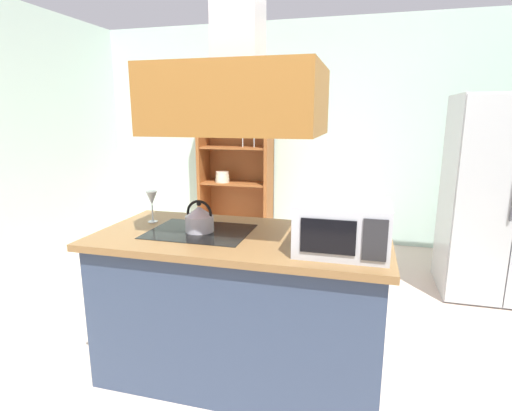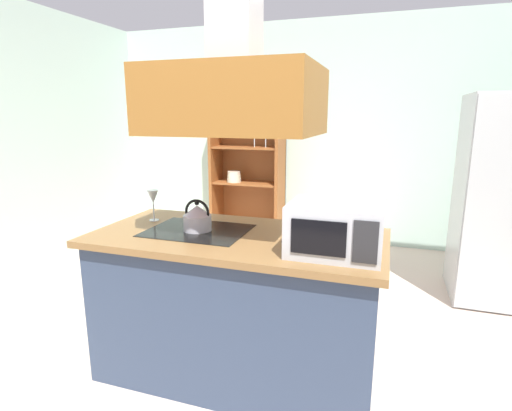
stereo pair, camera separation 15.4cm
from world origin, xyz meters
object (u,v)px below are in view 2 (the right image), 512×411
(microwave, at_px, (335,229))
(wine_glass_on_counter, at_px, (153,198))
(kettle, at_px, (197,218))
(dish_cabinet, at_px, (248,176))
(cutting_board, at_px, (318,231))

(microwave, xyz_separation_m, wine_glass_on_counter, (-1.23, 0.28, 0.02))
(microwave, bearing_deg, kettle, 169.43)
(dish_cabinet, distance_m, cutting_board, 2.89)
(cutting_board, bearing_deg, dish_cabinet, 117.91)
(wine_glass_on_counter, bearing_deg, dish_cabinet, 95.93)
(kettle, distance_m, wine_glass_on_counter, 0.41)
(dish_cabinet, xyz_separation_m, kettle, (0.65, -2.75, 0.17))
(dish_cabinet, relative_size, microwave, 3.95)
(cutting_board, xyz_separation_m, microwave, (0.15, -0.36, 0.12))
(dish_cabinet, bearing_deg, microwave, -62.76)
(kettle, relative_size, wine_glass_on_counter, 0.93)
(cutting_board, relative_size, wine_glass_on_counter, 1.65)
(microwave, distance_m, wine_glass_on_counter, 1.26)
(dish_cabinet, height_order, cutting_board, dish_cabinet)
(kettle, relative_size, cutting_board, 0.56)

